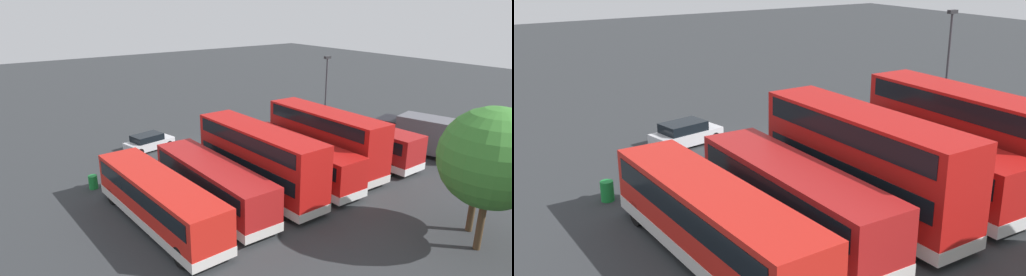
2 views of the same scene
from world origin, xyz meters
TOP-DOWN VIEW (x-y plane):
  - ground_plane at (0.00, 0.00)m, footprint 140.00×140.00m
  - bus_single_deck_near_end at (-9.03, 9.97)m, footprint 2.92×10.90m
  - bus_double_decker_second at (-5.15, 10.02)m, footprint 2.72×10.67m
  - bus_single_deck_third at (-2.02, 10.49)m, footprint 2.66×10.88m
  - bus_double_decker_fourth at (1.65, 10.71)m, footprint 2.82×10.97m
  - bus_single_deck_fifth at (5.27, 10.80)m, footprint 2.61×10.85m
  - bus_single_deck_sixth at (8.96, 10.95)m, footprint 3.11×11.84m
  - car_hatchback_silver at (4.19, -2.04)m, footprint 4.42×2.58m
  - lamp_post_tall at (-12.88, 2.19)m, footprint 0.70×0.30m
  - waste_bin_yellow at (10.58, 3.46)m, footprint 0.60×0.60m

SIDE VIEW (x-z plane):
  - ground_plane at x=0.00m, z-range 0.00..0.00m
  - waste_bin_yellow at x=10.58m, z-range 0.00..0.95m
  - car_hatchback_silver at x=4.19m, z-range -0.02..1.41m
  - bus_single_deck_near_end at x=-9.03m, z-range 0.15..3.10m
  - bus_single_deck_fifth at x=5.27m, z-range 0.15..3.10m
  - bus_single_deck_third at x=-2.02m, z-range 0.15..3.10m
  - bus_single_deck_sixth at x=8.96m, z-range 0.15..3.10m
  - bus_double_decker_second at x=-5.15m, z-range 0.17..4.72m
  - bus_double_decker_fourth at x=1.65m, z-range 0.17..4.72m
  - lamp_post_tall at x=-12.88m, z-range 0.67..7.98m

